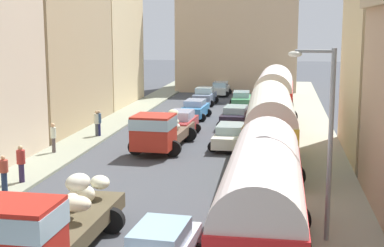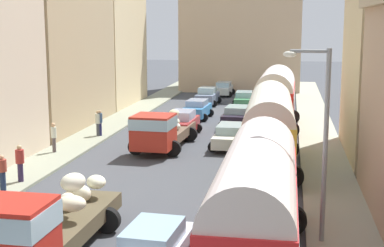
# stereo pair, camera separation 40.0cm
# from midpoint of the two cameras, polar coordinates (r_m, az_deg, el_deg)

# --- Properties ---
(ground_plane) EXTENTS (154.00, 154.00, 0.00)m
(ground_plane) POSITION_cam_midpoint_polar(r_m,az_deg,el_deg) (37.70, 1.82, -1.10)
(ground_plane) COLOR #404348
(sidewalk_left) EXTENTS (2.50, 70.00, 0.14)m
(sidewalk_left) POSITION_cam_midpoint_polar(r_m,az_deg,el_deg) (39.33, -8.70, -0.64)
(sidewalk_left) COLOR gray
(sidewalk_left) RESTS_ON ground
(sidewalk_right) EXTENTS (2.50, 70.00, 0.14)m
(sidewalk_right) POSITION_cam_midpoint_polar(r_m,az_deg,el_deg) (37.41, 12.89, -1.33)
(sidewalk_right) COLOR #A09F88
(sidewalk_right) RESTS_ON ground
(building_left_2) EXTENTS (5.94, 12.52, 10.86)m
(building_left_2) POSITION_cam_midpoint_polar(r_m,az_deg,el_deg) (41.01, -14.19, 7.15)
(building_left_2) COLOR tan
(building_left_2) RESTS_ON ground
(building_left_3) EXTENTS (6.07, 10.18, 11.82)m
(building_left_3) POSITION_cam_midpoint_polar(r_m,az_deg,el_deg) (51.73, -8.77, 8.43)
(building_left_3) COLOR beige
(building_left_3) RESTS_ON ground
(distant_church) EXTENTS (12.82, 6.66, 19.40)m
(distant_church) POSITION_cam_midpoint_polar(r_m,az_deg,el_deg) (62.62, 5.16, 9.32)
(distant_church) COLOR tan
(distant_church) RESTS_ON ground
(parked_bus_0) EXTENTS (3.23, 9.56, 3.86)m
(parked_bus_0) POSITION_cam_midpoint_polar(r_m,az_deg,el_deg) (17.05, 7.16, -7.53)
(parked_bus_0) COLOR red
(parked_bus_0) RESTS_ON ground
(parked_bus_1) EXTENTS (3.36, 9.43, 4.08)m
(parked_bus_1) POSITION_cam_midpoint_polar(r_m,az_deg,el_deg) (28.39, 8.21, -0.21)
(parked_bus_1) COLOR gold
(parked_bus_1) RESTS_ON ground
(parked_bus_2) EXTENTS (3.45, 8.53, 4.22)m
(parked_bus_2) POSITION_cam_midpoint_polar(r_m,az_deg,el_deg) (39.61, 8.71, 2.74)
(parked_bus_2) COLOR red
(parked_bus_2) RESTS_ON ground
(cargo_truck_0) EXTENTS (3.06, 7.32, 2.55)m
(cargo_truck_0) POSITION_cam_midpoint_polar(r_m,az_deg,el_deg) (17.74, -14.40, -9.92)
(cargo_truck_0) COLOR #B32117
(cargo_truck_0) RESTS_ON ground
(cargo_truck_1) EXTENTS (3.26, 7.18, 2.32)m
(cargo_truck_1) POSITION_cam_midpoint_polar(r_m,az_deg,el_deg) (32.63, -2.84, -0.65)
(cargo_truck_1) COLOR #B12A1D
(cargo_truck_1) RESTS_ON ground
(car_0) EXTENTS (2.26, 4.01, 1.65)m
(car_0) POSITION_cam_midpoint_polar(r_m,az_deg,el_deg) (37.10, -0.66, 0.02)
(car_0) COLOR #B13030
(car_0) RESTS_ON ground
(car_1) EXTENTS (2.31, 4.00, 1.48)m
(car_1) POSITION_cam_midpoint_polar(r_m,az_deg,el_deg) (43.79, 0.77, 1.46)
(car_1) COLOR #3A86C6
(car_1) RESTS_ON ground
(car_2) EXTENTS (2.31, 3.91, 1.62)m
(car_2) POSITION_cam_midpoint_polar(r_m,az_deg,el_deg) (51.30, 1.79, 2.77)
(car_2) COLOR slate
(car_2) RESTS_ON ground
(car_3) EXTENTS (2.16, 3.89, 1.42)m
(car_3) POSITION_cam_midpoint_polar(r_m,az_deg,el_deg) (58.03, 3.40, 3.51)
(car_3) COLOR silver
(car_3) RESTS_ON ground
(car_5) EXTENTS (2.39, 4.39, 1.40)m
(car_5) POSITION_cam_midpoint_polar(r_m,az_deg,el_deg) (33.63, 4.28, -1.23)
(car_5) COLOR silver
(car_5) RESTS_ON ground
(car_6) EXTENTS (2.46, 4.25, 1.49)m
(car_6) POSITION_cam_midpoint_polar(r_m,az_deg,el_deg) (40.39, 4.85, 0.72)
(car_6) COLOR #231C2B
(car_6) RESTS_ON ground
(car_7) EXTENTS (2.26, 4.13, 1.40)m
(car_7) POSITION_cam_midpoint_polar(r_m,az_deg,el_deg) (50.02, 5.49, 2.44)
(car_7) COLOR #429059
(car_7) RESTS_ON ground
(pedestrian_0) EXTENTS (0.34, 0.34, 1.81)m
(pedestrian_0) POSITION_cam_midpoint_polar(r_m,az_deg,el_deg) (32.58, -13.39, -1.24)
(pedestrian_0) COLOR #544748
(pedestrian_0) RESTS_ON ground
(pedestrian_1) EXTENTS (0.33, 0.33, 1.80)m
(pedestrian_1) POSITION_cam_midpoint_polar(r_m,az_deg,el_deg) (36.84, -8.92, 0.18)
(pedestrian_1) COLOR #1F1F50
(pedestrian_1) RESTS_ON ground
(pedestrian_2) EXTENTS (0.54, 0.54, 1.71)m
(pedestrian_2) POSITION_cam_midpoint_polar(r_m,az_deg,el_deg) (25.71, -18.11, -4.65)
(pedestrian_2) COLOR #1D2A47
(pedestrian_2) RESTS_ON ground
(pedestrian_3) EXTENTS (0.54, 0.54, 1.78)m
(pedestrian_3) POSITION_cam_midpoint_polar(r_m,az_deg,el_deg) (36.86, -9.12, 0.12)
(pedestrian_3) COLOR #45474E
(pedestrian_3) RESTS_ON ground
(pedestrian_4) EXTENTS (0.54, 0.54, 1.84)m
(pedestrian_4) POSITION_cam_midpoint_polar(r_m,az_deg,el_deg) (26.91, -16.50, -3.75)
(pedestrian_4) COLOR #2F2344
(pedestrian_4) RESTS_ON ground
(streetlamp_near) EXTENTS (1.52, 0.28, 6.49)m
(streetlamp_near) POSITION_cam_midpoint_polar(r_m,az_deg,el_deg) (18.73, 13.34, -0.74)
(streetlamp_near) COLOR gray
(streetlamp_near) RESTS_ON ground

